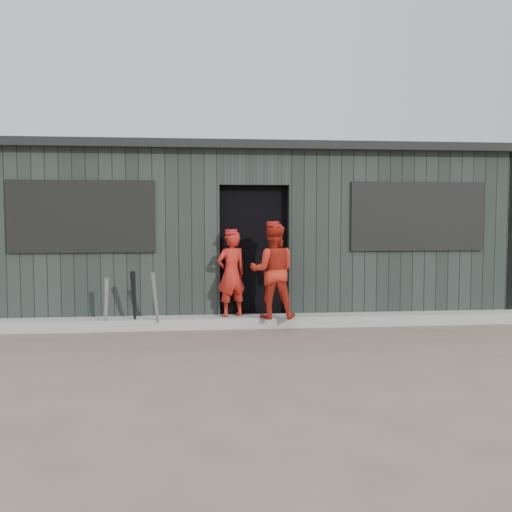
{
  "coord_description": "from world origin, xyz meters",
  "views": [
    {
      "loc": [
        -0.8,
        -6.08,
        1.55
      ],
      "look_at": [
        0.0,
        1.8,
        1.0
      ],
      "focal_mm": 40.0,
      "sensor_mm": 36.0,
      "label": 1
    }
  ],
  "objects": [
    {
      "name": "player_grey_back",
      "position": [
        0.41,
        2.4,
        0.7
      ],
      "size": [
        0.79,
        0.65,
        1.4
      ],
      "primitive_type": "imported",
      "rotation": [
        0.0,
        0.0,
        2.8
      ],
      "color": "#ACACAC",
      "rests_on": "ground"
    },
    {
      "name": "bat_left",
      "position": [
        -2.03,
        1.62,
        0.37
      ],
      "size": [
        0.15,
        0.22,
        0.74
      ],
      "primitive_type": "cone",
      "rotation": [
        0.19,
        0.0,
        0.41
      ],
      "color": "#97979F",
      "rests_on": "ground"
    },
    {
      "name": "player_red_right",
      "position": [
        0.21,
        1.63,
        0.81
      ],
      "size": [
        0.68,
        0.56,
        1.31
      ],
      "primitive_type": "imported",
      "rotation": [
        0.0,
        0.0,
        3.04
      ],
      "color": "red",
      "rests_on": "curb"
    },
    {
      "name": "bat_right",
      "position": [
        -1.67,
        1.65,
        0.42
      ],
      "size": [
        0.08,
        0.35,
        0.83
      ],
      "primitive_type": "cone",
      "rotation": [
        0.34,
        0.0,
        0.02
      ],
      "color": "black",
      "rests_on": "ground"
    },
    {
      "name": "bat_mid",
      "position": [
        -1.37,
        1.57,
        0.41
      ],
      "size": [
        0.14,
        0.32,
        0.82
      ],
      "primitive_type": "cone",
      "rotation": [
        0.3,
        0.0,
        -0.23
      ],
      "color": "gray",
      "rests_on": "ground"
    },
    {
      "name": "curb",
      "position": [
        0.0,
        1.82,
        0.07
      ],
      "size": [
        8.0,
        0.36,
        0.15
      ],
      "primitive_type": "cube",
      "color": "gray",
      "rests_on": "ground"
    },
    {
      "name": "dugout",
      "position": [
        -0.0,
        3.5,
        1.29
      ],
      "size": [
        8.3,
        3.3,
        2.62
      ],
      "color": "black",
      "rests_on": "ground"
    },
    {
      "name": "ground",
      "position": [
        0.0,
        0.0,
        0.0
      ],
      "size": [
        80.0,
        80.0,
        0.0
      ],
      "primitive_type": "plane",
      "color": "brown",
      "rests_on": "ground"
    },
    {
      "name": "player_red_left",
      "position": [
        -0.34,
        1.84,
        0.75
      ],
      "size": [
        0.52,
        0.44,
        1.2
      ],
      "primitive_type": "imported",
      "rotation": [
        0.0,
        0.0,
        3.57
      ],
      "color": "#B41F16",
      "rests_on": "curb"
    }
  ]
}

